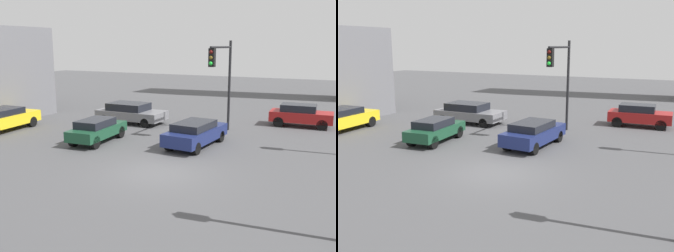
% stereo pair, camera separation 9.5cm
% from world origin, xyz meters
% --- Properties ---
extents(ground_plane, '(101.45, 101.45, 0.00)m').
position_xyz_m(ground_plane, '(0.00, 0.00, 0.00)').
color(ground_plane, '#4C4C4F').
extents(traffic_light_2, '(0.32, 3.54, 5.57)m').
position_xyz_m(traffic_light_2, '(-0.11, 7.84, 3.89)').
color(traffic_light_2, black).
rests_on(traffic_light_2, ground_plane).
extents(car_0, '(4.73, 2.23, 1.39)m').
position_xyz_m(car_0, '(-6.84, 8.46, 0.74)').
color(car_0, slate).
rests_on(car_0, ground_plane).
extents(car_2, '(4.05, 1.99, 1.47)m').
position_xyz_m(car_2, '(3.78, 12.61, 0.78)').
color(car_2, maroon).
rests_on(car_2, ground_plane).
extents(car_3, '(1.96, 4.08, 1.32)m').
position_xyz_m(car_3, '(-5.57, 3.04, 0.72)').
color(car_3, '#19472D').
rests_on(car_3, ground_plane).
extents(car_4, '(2.46, 4.86, 1.42)m').
position_xyz_m(car_4, '(-12.68, 2.66, 0.77)').
color(car_4, yellow).
rests_on(car_4, ground_plane).
extents(car_5, '(2.06, 4.52, 1.36)m').
position_xyz_m(car_5, '(-0.37, 4.72, 0.73)').
color(car_5, navy).
rests_on(car_5, ground_plane).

